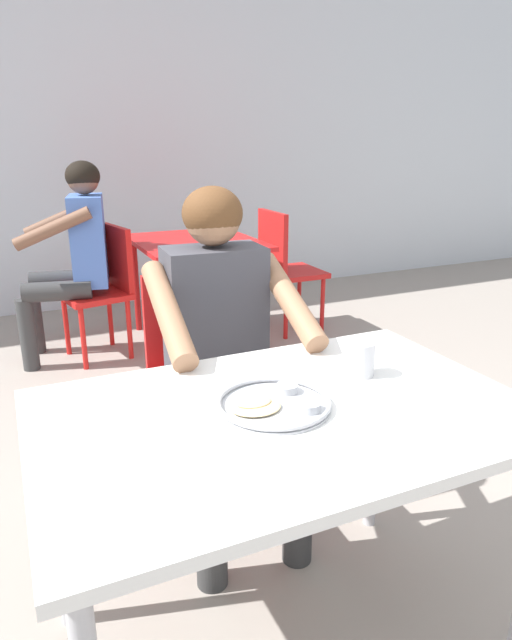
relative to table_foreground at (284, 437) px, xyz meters
The scene contains 11 objects.
ground_plane 0.69m from the table_foreground, 32.07° to the left, with size 12.00×12.00×0.05m, color gray.
back_wall 3.88m from the table_foreground, 89.47° to the left, with size 12.00×0.12×3.40m, color silver.
table_foreground is the anchor object (origin of this frame).
thali_tray 0.09m from the table_foreground, 137.40° to the left, with size 0.28×0.28×0.03m.
drinking_cup 0.33m from the table_foreground, 18.77° to the left, with size 0.07×0.07×0.10m.
chair_foreground 0.83m from the table_foreground, 84.48° to the left, with size 0.46×0.44×0.88m.
diner_foreground 0.60m from the table_foreground, 83.35° to the left, with size 0.51×0.57×1.22m.
table_background_red 2.56m from the table_foreground, 76.26° to the left, with size 0.79×0.93×0.72m.
chair_red_left 2.48m from the table_foreground, 90.35° to the left, with size 0.46×0.47×0.84m.
chair_red_right 2.74m from the table_foreground, 62.71° to the left, with size 0.38×0.43×0.89m.
patron_background 2.51m from the table_foreground, 94.09° to the left, with size 0.60×0.56×1.25m.
Camera 1 is at (-0.60, -1.10, 1.36)m, focal length 31.16 mm.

